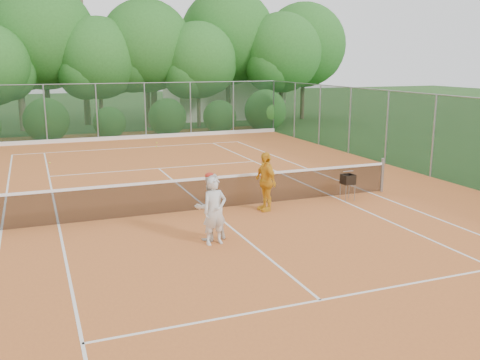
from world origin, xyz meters
The scene contains 14 objects.
ground centered at (0.00, 0.00, 0.00)m, with size 120.00×120.00×0.00m, color #1F4217.
clay_court centered at (0.00, 0.00, 0.01)m, with size 18.00×36.00×0.02m, color #C6682D.
club_building centered at (9.00, 24.00, 1.50)m, with size 8.00×5.00×3.00m, color beige.
tennis_net centered at (0.00, 0.00, 0.53)m, with size 11.97×0.10×1.10m.
player_white centered at (-0.78, -2.84, 0.81)m, with size 0.58×0.38×1.59m, color silver.
player_center_grp centered at (-0.78, -2.52, 0.83)m, with size 0.89×0.75×1.64m.
player_yellow centered at (1.49, -0.65, 0.86)m, with size 0.99×0.41×1.68m, color gold.
ball_hopper centered at (4.28, -0.55, 0.66)m, with size 0.35×0.35×0.81m.
stray_ball_a centered at (-3.98, 9.03, 0.05)m, with size 0.07×0.07×0.07m, color #C4E435.
stray_ball_b centered at (1.39, 12.86, 0.05)m, with size 0.07×0.07×0.07m, color yellow.
stray_ball_c centered at (1.10, 11.70, 0.05)m, with size 0.07×0.07×0.07m, color #BEE034.
court_markings centered at (0.00, 0.00, 0.02)m, with size 11.03×23.83×0.01m.
fence_back centered at (0.00, 15.00, 1.52)m, with size 18.07×0.07×3.00m.
tropical_treeline centered at (1.43, 20.22, 5.11)m, with size 32.10×8.49×15.03m.
Camera 1 is at (-4.57, -14.11, 4.22)m, focal length 40.00 mm.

